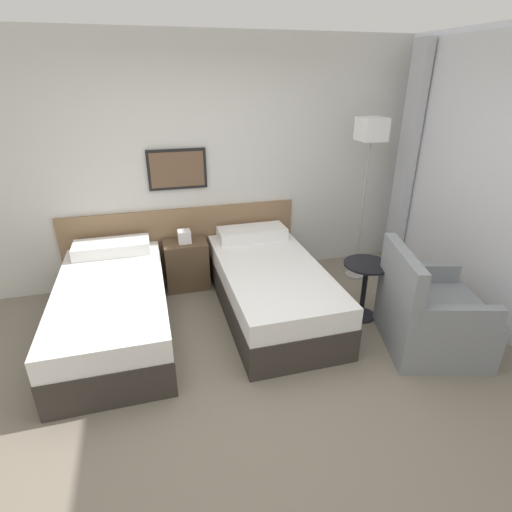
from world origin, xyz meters
name	(u,v)px	position (x,y,z in m)	size (l,w,h in m)	color
ground_plane	(253,386)	(0.00, 0.00, 0.00)	(16.00, 16.00, 0.00)	slate
wall_headboard	(202,170)	(-0.02, 2.09, 1.30)	(10.00, 0.10, 2.70)	silver
bed_near_door	(113,308)	(-1.07, 1.05, 0.28)	(0.98, 1.97, 0.66)	#332D28
bed_near_window	(270,287)	(0.47, 1.05, 0.28)	(0.98, 1.97, 0.66)	#332D28
nightstand	(187,264)	(-0.30, 1.81, 0.29)	(0.48, 0.34, 0.70)	brown
floor_lamp	(370,142)	(1.73, 1.54, 1.62)	(0.27, 0.27, 1.87)	#9E9993
side_table	(365,280)	(1.35, 0.69, 0.42)	(0.45, 0.45, 0.60)	black
armchair	(429,317)	(1.67, 0.10, 0.30)	(1.01, 1.05, 0.94)	gray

